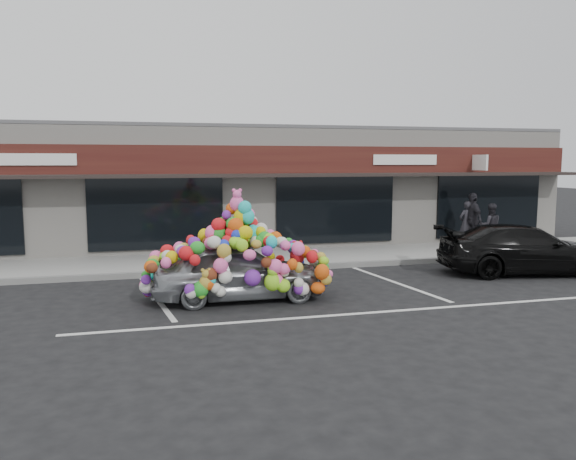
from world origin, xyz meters
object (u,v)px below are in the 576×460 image
object	(u,v)px
toy_car	(238,264)
pedestrian_b	(490,226)
pedestrian_a	(466,223)
black_sedan	(524,249)
pedestrian_c	(472,219)

from	to	relation	value
toy_car	pedestrian_b	xyz separation A→B (m)	(9.44, 4.39, 0.10)
pedestrian_b	toy_car	bearing A→B (deg)	42.61
toy_car	pedestrian_b	world-z (taller)	toy_car
toy_car	pedestrian_a	xyz separation A→B (m)	(8.94, 5.08, 0.13)
toy_car	black_sedan	world-z (taller)	toy_car
toy_car	pedestrian_c	world-z (taller)	toy_car
black_sedan	pedestrian_c	bearing A→B (deg)	-2.01
pedestrian_b	pedestrian_c	size ratio (longest dim) A/B	0.82
toy_car	pedestrian_b	bearing A→B (deg)	-64.31
pedestrian_a	toy_car	bearing A→B (deg)	19.93
pedestrian_a	pedestrian_c	world-z (taller)	pedestrian_c
pedestrian_a	black_sedan	bearing A→B (deg)	69.67
toy_car	pedestrian_c	distance (m)	10.36
pedestrian_a	pedestrian_b	bearing A→B (deg)	115.79
toy_car	pedestrian_c	size ratio (longest dim) A/B	2.22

